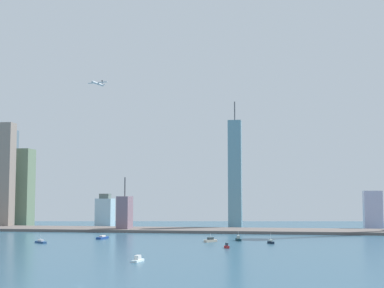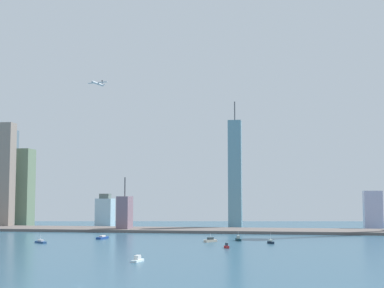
{
  "view_description": "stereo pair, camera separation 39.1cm",
  "coord_description": "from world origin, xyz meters",
  "px_view_note": "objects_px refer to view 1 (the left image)",
  "views": [
    {
      "loc": [
        104.17,
        -289.87,
        46.92
      ],
      "look_at": [
        -6.47,
        417.36,
        109.46
      ],
      "focal_mm": 53.82,
      "sensor_mm": 36.0,
      "label": 1
    },
    {
      "loc": [
        104.55,
        -289.81,
        46.92
      ],
      "look_at": [
        -6.47,
        417.36,
        109.46
      ],
      "focal_mm": 53.82,
      "sensor_mm": 36.0,
      "label": 2
    }
  ],
  "objects_px": {
    "boat_0": "(102,238)",
    "boat_2": "(238,239)",
    "boat_6": "(210,240)",
    "skyscraper_7": "(10,176)",
    "skyscraper_5": "(5,175)",
    "skyscraper_6": "(373,210)",
    "airplane": "(98,83)",
    "skyscraper_0": "(125,214)",
    "skyscraper_8": "(105,212)",
    "boat_1": "(138,259)",
    "boat_3": "(227,246)",
    "boat_5": "(271,242)",
    "boat_7": "(41,242)",
    "skyscraper_3": "(24,187)",
    "skyscraper_4": "(235,174)"
  },
  "relations": [
    {
      "from": "boat_0",
      "to": "boat_2",
      "type": "xyz_separation_m",
      "value": [
        143.31,
        -3.36,
        0.46
      ]
    },
    {
      "from": "boat_6",
      "to": "boat_0",
      "type": "bearing_deg",
      "value": 123.58
    },
    {
      "from": "skyscraper_7",
      "to": "boat_2",
      "type": "height_order",
      "value": "skyscraper_7"
    },
    {
      "from": "skyscraper_5",
      "to": "skyscraper_6",
      "type": "height_order",
      "value": "skyscraper_5"
    },
    {
      "from": "boat_2",
      "to": "airplane",
      "type": "xyz_separation_m",
      "value": [
        -183.06,
        99.92,
        183.89
      ]
    },
    {
      "from": "skyscraper_0",
      "to": "skyscraper_6",
      "type": "height_order",
      "value": "skyscraper_0"
    },
    {
      "from": "skyscraper_8",
      "to": "boat_1",
      "type": "distance_m",
      "value": 433.21
    },
    {
      "from": "boat_3",
      "to": "airplane",
      "type": "xyz_separation_m",
      "value": [
        -178.92,
        179.7,
        184.11
      ]
    },
    {
      "from": "boat_1",
      "to": "airplane",
      "type": "height_order",
      "value": "airplane"
    },
    {
      "from": "boat_5",
      "to": "boat_7",
      "type": "height_order",
      "value": "boat_5"
    },
    {
      "from": "boat_7",
      "to": "airplane",
      "type": "xyz_separation_m",
      "value": [
        2.84,
        156.17,
        184.45
      ]
    },
    {
      "from": "skyscraper_6",
      "to": "skyscraper_8",
      "type": "bearing_deg",
      "value": 178.37
    },
    {
      "from": "airplane",
      "to": "boat_1",
      "type": "bearing_deg",
      "value": 37.13
    },
    {
      "from": "boat_2",
      "to": "boat_0",
      "type": "bearing_deg",
      "value": -108.33
    },
    {
      "from": "skyscraper_8",
      "to": "skyscraper_5",
      "type": "bearing_deg",
      "value": -162.98
    },
    {
      "from": "boat_3",
      "to": "airplane",
      "type": "bearing_deg",
      "value": 20.0
    },
    {
      "from": "skyscraper_8",
      "to": "boat_0",
      "type": "relative_size",
      "value": 2.63
    },
    {
      "from": "skyscraper_3",
      "to": "boat_1",
      "type": "xyz_separation_m",
      "value": [
        275.62,
        -403.08,
        -55.09
      ]
    },
    {
      "from": "skyscraper_8",
      "to": "airplane",
      "type": "bearing_deg",
      "value": -78.05
    },
    {
      "from": "skyscraper_7",
      "to": "boat_6",
      "type": "bearing_deg",
      "value": -36.97
    },
    {
      "from": "skyscraper_0",
      "to": "skyscraper_7",
      "type": "distance_m",
      "value": 240.23
    },
    {
      "from": "skyscraper_3",
      "to": "boat_7",
      "type": "height_order",
      "value": "skyscraper_3"
    },
    {
      "from": "skyscraper_3",
      "to": "boat_2",
      "type": "xyz_separation_m",
      "value": [
        331.39,
        -212.75,
        -54.81
      ]
    },
    {
      "from": "skyscraper_5",
      "to": "boat_3",
      "type": "relative_size",
      "value": 18.78
    },
    {
      "from": "skyscraper_3",
      "to": "boat_0",
      "type": "bearing_deg",
      "value": -48.07
    },
    {
      "from": "boat_6",
      "to": "airplane",
      "type": "bearing_deg",
      "value": 97.2
    },
    {
      "from": "skyscraper_4",
      "to": "boat_1",
      "type": "bearing_deg",
      "value": -95.35
    },
    {
      "from": "skyscraper_6",
      "to": "boat_2",
      "type": "xyz_separation_m",
      "value": [
        -162.21,
        -204.47,
        -23.82
      ]
    },
    {
      "from": "boat_5",
      "to": "skyscraper_3",
      "type": "bearing_deg",
      "value": 26.55
    },
    {
      "from": "skyscraper_0",
      "to": "skyscraper_5",
      "type": "height_order",
      "value": "skyscraper_5"
    },
    {
      "from": "skyscraper_8",
      "to": "boat_5",
      "type": "height_order",
      "value": "skyscraper_8"
    },
    {
      "from": "boat_3",
      "to": "boat_7",
      "type": "xyz_separation_m",
      "value": [
        -181.77,
        23.53,
        -0.35
      ]
    },
    {
      "from": "boat_5",
      "to": "skyscraper_0",
      "type": "bearing_deg",
      "value": 20.03
    },
    {
      "from": "skyscraper_3",
      "to": "skyscraper_7",
      "type": "relative_size",
      "value": 0.74
    },
    {
      "from": "boat_0",
      "to": "boat_7",
      "type": "xyz_separation_m",
      "value": [
        -42.59,
        -59.61,
        -0.1
      ]
    },
    {
      "from": "boat_2",
      "to": "boat_6",
      "type": "xyz_separation_m",
      "value": [
        -25.94,
        -18.81,
        -0.16
      ]
    },
    {
      "from": "boat_0",
      "to": "skyscraper_3",
      "type": "bearing_deg",
      "value": 53.25
    },
    {
      "from": "skyscraper_3",
      "to": "airplane",
      "type": "relative_size",
      "value": 4.14
    },
    {
      "from": "skyscraper_3",
      "to": "airplane",
      "type": "height_order",
      "value": "airplane"
    },
    {
      "from": "skyscraper_7",
      "to": "skyscraper_3",
      "type": "bearing_deg",
      "value": -35.11
    },
    {
      "from": "skyscraper_8",
      "to": "boat_5",
      "type": "relative_size",
      "value": 4.51
    },
    {
      "from": "skyscraper_0",
      "to": "skyscraper_5",
      "type": "bearing_deg",
      "value": 166.59
    },
    {
      "from": "boat_5",
      "to": "boat_1",
      "type": "bearing_deg",
      "value": 121.33
    },
    {
      "from": "boat_2",
      "to": "boat_7",
      "type": "relative_size",
      "value": 0.89
    },
    {
      "from": "skyscraper_0",
      "to": "boat_5",
      "type": "bearing_deg",
      "value": -39.95
    },
    {
      "from": "skyscraper_0",
      "to": "boat_1",
      "type": "height_order",
      "value": "skyscraper_0"
    },
    {
      "from": "skyscraper_3",
      "to": "skyscraper_7",
      "type": "bearing_deg",
      "value": 144.89
    },
    {
      "from": "skyscraper_5",
      "to": "boat_3",
      "type": "distance_m",
      "value": 428.31
    },
    {
      "from": "skyscraper_3",
      "to": "boat_6",
      "type": "distance_m",
      "value": 387.22
    },
    {
      "from": "skyscraper_5",
      "to": "skyscraper_7",
      "type": "height_order",
      "value": "skyscraper_7"
    }
  ]
}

